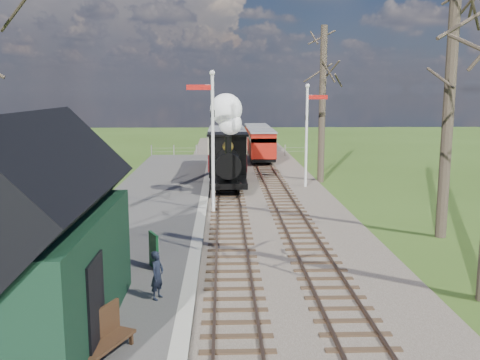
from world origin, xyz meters
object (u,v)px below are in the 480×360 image
(locomotive, at_px, (228,150))
(station_shed, at_px, (32,241))
(semaphore_far, at_px, (308,128))
(bench, at_px, (99,336))
(person, at_px, (157,275))
(sign_board, at_px, (154,251))
(coach, at_px, (227,149))
(semaphore_near, at_px, (211,132))
(red_carriage_a, at_px, (262,145))
(red_carriage_b, at_px, (257,138))

(locomotive, bearing_deg, station_shed, -104.24)
(semaphore_far, relative_size, bench, 3.47)
(locomotive, xyz_separation_m, person, (-1.93, -14.98, -1.48))
(station_shed, bearing_deg, semaphore_far, 64.28)
(locomotive, relative_size, sign_board, 4.74)
(semaphore_far, height_order, coach, semaphore_far)
(semaphore_near, distance_m, red_carriage_a, 16.65)
(semaphore_far, xyz_separation_m, sign_board, (-6.70, -13.75, -2.62))
(semaphore_near, height_order, coach, semaphore_near)
(semaphore_far, height_order, locomotive, semaphore_far)
(red_carriage_a, xyz_separation_m, red_carriage_b, (0.00, 5.50, 0.00))
(semaphore_near, distance_m, red_carriage_b, 22.03)
(semaphore_near, relative_size, red_carriage_a, 1.34)
(locomotive, height_order, sign_board, locomotive)
(semaphore_far, xyz_separation_m, person, (-6.32, -16.10, -2.53))
(red_carriage_b, bearing_deg, person, -98.15)
(locomotive, height_order, red_carriage_a, locomotive)
(coach, xyz_separation_m, person, (-1.95, -21.06, -0.86))
(station_shed, relative_size, bench, 3.83)
(coach, xyz_separation_m, red_carriage_a, (2.60, 5.20, -0.30))
(station_shed, xyz_separation_m, sign_board, (1.98, 4.25, -1.54))
(coach, height_order, person, coach)
(red_carriage_b, distance_m, person, 32.08)
(semaphore_near, height_order, red_carriage_a, semaphore_near)
(bench, distance_m, person, 3.07)
(red_carriage_b, bearing_deg, locomotive, -98.85)
(red_carriage_b, relative_size, bench, 2.81)
(semaphore_far, distance_m, coach, 6.82)
(coach, xyz_separation_m, bench, (-2.74, -24.01, -1.05))
(coach, distance_m, red_carriage_b, 11.01)
(coach, bearing_deg, bench, -96.52)
(bench, bearing_deg, red_carriage_b, 81.25)
(coach, bearing_deg, locomotive, -90.11)
(station_shed, height_order, red_carriage_a, station_shed)
(sign_board, distance_m, bench, 5.33)
(station_shed, height_order, locomotive, locomotive)
(sign_board, bearing_deg, person, -80.94)
(red_carriage_a, relative_size, bench, 2.81)
(semaphore_near, height_order, bench, semaphore_near)
(red_carriage_b, height_order, bench, red_carriage_b)
(coach, relative_size, sign_board, 7.58)
(red_carriage_a, bearing_deg, sign_board, -101.64)
(semaphore_near, height_order, locomotive, semaphore_near)
(semaphore_far, relative_size, person, 4.62)
(semaphore_near, xyz_separation_m, sign_board, (-1.55, -7.75, -2.89))
(semaphore_far, bearing_deg, sign_board, -115.97)
(semaphore_far, relative_size, sign_board, 5.39)
(semaphore_far, bearing_deg, locomotive, -165.71)
(locomotive, height_order, person, locomotive)
(coach, distance_m, sign_board, 18.87)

